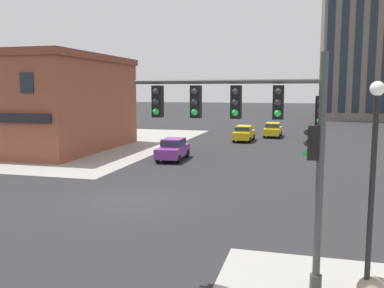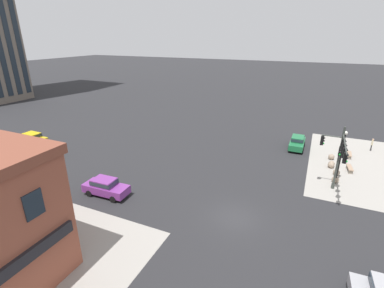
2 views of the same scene
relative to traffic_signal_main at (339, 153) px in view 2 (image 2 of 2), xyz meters
The scene contains 15 objects.
ground_plane 11.33m from the traffic_signal_main, 135.36° to the left, with size 320.00×320.00×0.00m, color #262628.
traffic_signal_main is the anchor object (origin of this frame).
bollard_sphere_curb_a 4.75m from the traffic_signal_main, ahead, with size 0.71×0.71×0.71m, color gray.
bollard_sphere_curb_b 6.02m from the traffic_signal_main, ahead, with size 0.71×0.71×0.71m, color gray.
bollard_sphere_curb_c 7.42m from the traffic_signal_main, ahead, with size 0.71×0.71×0.71m, color gray.
bollard_sphere_curb_d 7.75m from the traffic_signal_main, ahead, with size 0.71×0.71×0.71m, color gray.
bollard_sphere_curb_e 9.74m from the traffic_signal_main, ahead, with size 0.71×0.71×0.71m, color gray.
bench_near_signal 7.71m from the traffic_signal_main, 17.21° to the right, with size 1.84×0.66×0.49m.
bench_mid_block 11.57m from the traffic_signal_main, 11.48° to the right, with size 1.81×0.52×0.49m.
pedestrian_near_bench 15.35m from the traffic_signal_main, 19.17° to the right, with size 0.55×0.24×1.70m.
street_lamp_corner_near 2.67m from the traffic_signal_main, 10.15° to the right, with size 0.36×0.36×5.69m.
car_main_northbound_far 38.28m from the traffic_signal_main, 93.96° to the left, with size 1.96×4.44×1.68m.
car_main_southbound_near 12.21m from the traffic_signal_main, 20.57° to the left, with size 4.42×1.92×1.68m.
car_cross_eastbound 33.68m from the traffic_signal_main, 99.16° to the left, with size 2.00×4.45×1.68m.
car_parked_curb 21.90m from the traffic_signal_main, 114.67° to the left, with size 2.02×4.46×1.68m.
Camera 2 is at (-19.42, -4.79, 14.30)m, focal length 26.19 mm.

